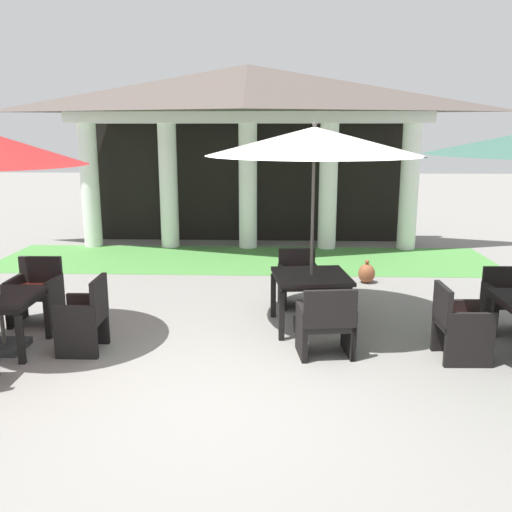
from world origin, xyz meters
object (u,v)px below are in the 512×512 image
Objects in this scene: patio_table_mid_left at (311,281)px; terracotta_urn at (367,273)px; patio_umbrella_mid_left at (314,142)px; patio_table_near_foreground at (0,303)px; patio_chair_mid_left_south at (326,324)px; patio_chair_near_foreground_north at (36,293)px; patio_chair_mid_right_west at (460,326)px; patio_chair_mid_left_north at (299,280)px; patio_chair_mid_right_north at (507,302)px; patio_chair_near_foreground_east at (85,318)px.

patio_table_mid_left reaches higher than terracotta_urn.
patio_umbrella_mid_left reaches higher than patio_table_mid_left.
terracotta_urn is (1.12, 2.29, -2.31)m from patio_umbrella_mid_left.
patio_table_near_foreground is 1.00× the size of patio_chair_mid_left_south.
patio_table_mid_left reaches higher than patio_table_near_foreground.
patio_chair_near_foreground_north is 0.32× the size of patio_umbrella_mid_left.
patio_chair_mid_right_west reaches higher than patio_table_mid_left.
patio_chair_mid_right_west is at bearing 124.63° from patio_chair_mid_left_north.
patio_chair_mid_left_north is at bearing -22.00° from patio_chair_mid_right_north.
patio_chair_mid_right_west is (5.47, -0.05, -0.20)m from patio_table_near_foreground.
patio_chair_near_foreground_north reaches higher than patio_table_near_foreground.
terracotta_urn is at bearing 63.83° from patio_umbrella_mid_left.
patio_chair_near_foreground_north is 1.03× the size of patio_chair_mid_left_south.
patio_chair_near_foreground_east is 5.47m from patio_chair_mid_right_north.
patio_chair_mid_right_west reaches higher than patio_table_near_foreground.
patio_umbrella_mid_left is at bearing 90.00° from patio_chair_mid_left_south.
patio_table_near_foreground is at bearing 6.78° from patio_chair_mid_right_north.
patio_chair_near_foreground_east is at bearing -161.05° from patio_umbrella_mid_left.
patio_chair_mid_right_west is at bearing 44.89° from patio_chair_mid_right_north.
patio_chair_mid_left_north is at bearing 97.13° from patio_umbrella_mid_left.
patio_table_mid_left is 1.26× the size of patio_chair_mid_left_south.
patio_chair_mid_right_north is at bearing 178.41° from patio_chair_near_foreground_north.
patio_chair_near_foreground_east reaches higher than patio_chair_near_foreground_north.
patio_chair_near_foreground_north is at bearing -102.59° from patio_chair_mid_right_west.
patio_chair_near_foreground_east is 1.03× the size of patio_chair_mid_right_west.
patio_chair_near_foreground_north is 5.43m from terracotta_urn.
patio_table_mid_left is (2.78, 0.95, 0.23)m from patio_chair_near_foreground_east.
terracotta_urn is (-1.49, 2.32, -0.23)m from patio_chair_mid_right_north.
patio_chair_near_foreground_east is 1.11× the size of patio_chair_mid_right_north.
patio_chair_near_foreground_north is 5.59m from patio_chair_mid_right_west.
patio_chair_mid_left_south reaches higher than patio_chair_mid_left_north.
patio_chair_mid_left_south is at bearing -0.34° from patio_table_near_foreground.
patio_chair_near_foreground_north is at bearing -155.59° from terracotta_urn.
patio_table_mid_left is 1.97m from patio_chair_mid_right_west.
patio_chair_near_foreground_east reaches higher than terracotta_urn.
patio_chair_near_foreground_east reaches higher than patio_chair_mid_right_west.
patio_chair_near_foreground_north is at bearing 179.29° from patio_table_mid_left.
patio_chair_near_foreground_east is 0.33× the size of patio_umbrella_mid_left.
patio_chair_mid_right_north reaches higher than patio_table_mid_left.
patio_chair_mid_left_north is at bearing -133.92° from terracotta_urn.
patio_chair_mid_right_west is (1.67, -1.02, -2.07)m from patio_umbrella_mid_left.
patio_umbrella_mid_left is at bearing -116.57° from patio_table_mid_left.
patio_chair_mid_right_north is at bearing -0.64° from patio_table_mid_left.
patio_chair_near_foreground_north is 4.34m from patio_umbrella_mid_left.
patio_chair_mid_left_south is (0.12, -0.99, -2.08)m from patio_umbrella_mid_left.
patio_table_near_foreground is 0.95× the size of patio_chair_near_foreground_east.
patio_table_mid_left is (3.80, 0.97, 0.04)m from patio_table_near_foreground.
patio_chair_mid_left_north is at bearing 90.00° from patio_chair_mid_left_south.
patio_chair_mid_left_south is (0.25, -1.99, 0.01)m from patio_chair_mid_left_north.
patio_chair_mid_left_south reaches higher than patio_table_mid_left.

